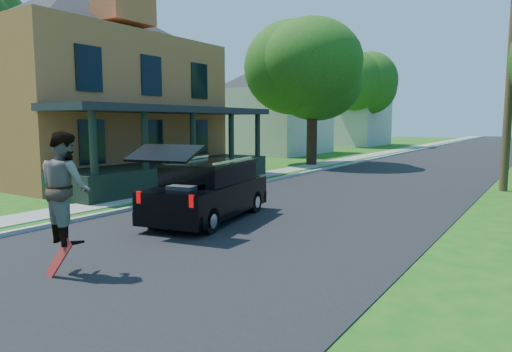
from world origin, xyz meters
The scene contains 14 objects.
ground centered at (0.00, 0.00, 0.00)m, with size 140.00×140.00×0.00m, color #115911.
street centered at (0.00, 20.00, 0.00)m, with size 8.00×120.00×0.02m, color black.
curb centered at (-4.05, 20.00, 0.00)m, with size 0.15×120.00×0.12m, color #ABABA6.
sidewalk centered at (-5.60, 20.00, 0.00)m, with size 1.30×120.00×0.03m, color gray.
front_walk centered at (-9.50, 6.00, 0.00)m, with size 6.50×1.20×0.03m, color gray.
main_house centered at (-12.80, 5.99, 4.92)m, with size 15.56×15.56×10.10m.
neighbor_house_mid centered at (-13.50, 24.00, 4.19)m, with size 12.78×12.78×8.30m.
neighbor_house_far centered at (-13.50, 40.00, 4.19)m, with size 12.78×12.78×8.30m.
black_suv centered at (-1.40, 1.50, 0.78)m, with size 2.42×4.59×2.03m.
skateboarder centered at (-0.75, -3.00, 1.46)m, with size 1.03×0.88×1.86m.
skateboard centered at (-0.60, -3.28, 0.31)m, with size 0.59×0.19×0.73m.
tree_left_mid centered at (-6.03, 16.80, 5.51)m, with size 6.66×6.75×8.65m.
tree_left_far centered at (-10.79, 36.75, 6.49)m, with size 7.23×7.19×10.21m.
utility_pole_near centered at (4.50, 11.34, 4.56)m, with size 1.76×0.53×8.80m.
Camera 1 is at (5.98, -7.51, 2.54)m, focal length 32.00 mm.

